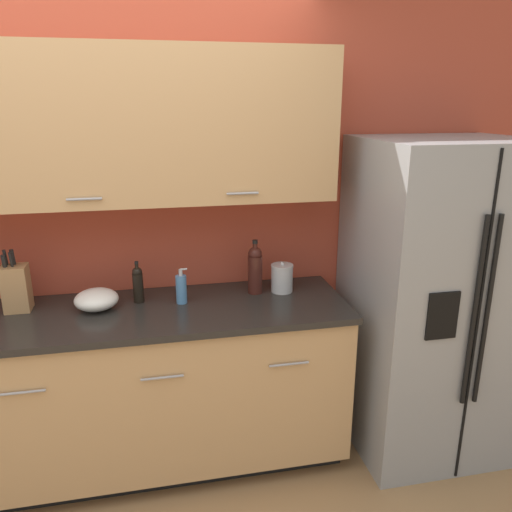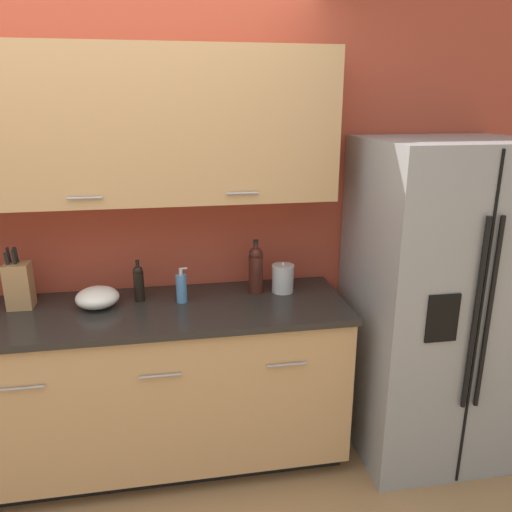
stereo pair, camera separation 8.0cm
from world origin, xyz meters
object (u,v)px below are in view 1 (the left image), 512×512
steel_canister (282,278)px  refrigerator (433,299)px  soap_dispenser (181,289)px  oil_bottle (138,284)px  knife_block (16,287)px  wine_bottle (255,269)px  mixing_bowl (96,299)px

steel_canister → refrigerator: bearing=-12.5°
soap_dispenser → steel_canister: soap_dispenser is taller
soap_dispenser → oil_bottle: oil_bottle is taller
soap_dispenser → oil_bottle: size_ratio=0.85×
refrigerator → knife_block: 2.23m
wine_bottle → knife_block: bearing=179.8°
refrigerator → steel_canister: refrigerator is taller
wine_bottle → oil_bottle: 0.63m
knife_block → mixing_bowl: 0.40m
refrigerator → knife_block: (-2.22, 0.20, 0.17)m
mixing_bowl → oil_bottle: bearing=14.9°
knife_block → soap_dispenser: size_ratio=1.68×
knife_block → steel_canister: size_ratio=1.86×
knife_block → mixing_bowl: size_ratio=1.46×
oil_bottle → mixing_bowl: bearing=-165.1°
oil_bottle → soap_dispenser: bearing=-15.2°
soap_dispenser → mixing_bowl: (-0.43, 0.00, -0.03)m
knife_block → soap_dispenser: (0.82, -0.07, -0.04)m
wine_bottle → steel_canister: 0.16m
soap_dispenser → mixing_bowl: soap_dispenser is taller
wine_bottle → refrigerator: bearing=-11.3°
knife_block → wine_bottle: bearing=-0.2°
knife_block → soap_dispenser: 0.82m
refrigerator → soap_dispenser: 1.41m
wine_bottle → oil_bottle: wine_bottle is taller
soap_dispenser → oil_bottle: (-0.22, 0.06, 0.02)m
oil_bottle → steel_canister: bearing=-0.4°
soap_dispenser → oil_bottle: bearing=164.8°
oil_bottle → steel_canister: oil_bottle is taller
steel_canister → mixing_bowl: bearing=-177.1°
knife_block → steel_canister: knife_block is taller
knife_block → oil_bottle: bearing=-0.9°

